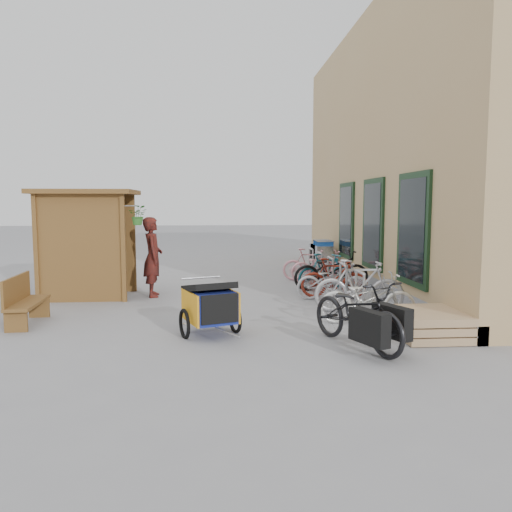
{
  "coord_description": "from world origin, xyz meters",
  "views": [
    {
      "loc": [
        -0.31,
        -8.87,
        2.09
      ],
      "look_at": [
        0.5,
        1.5,
        1.0
      ],
      "focal_mm": 35.0,
      "sensor_mm": 36.0,
      "label": 1
    }
  ],
  "objects": [
    {
      "name": "bike_3",
      "position": [
        2.28,
        1.9,
        0.45
      ],
      "size": [
        1.54,
        0.68,
        0.89
      ],
      "primitive_type": "imported",
      "rotation": [
        0.0,
        0.0,
        1.39
      ],
      "color": "maroon",
      "rests_on": "ground"
    },
    {
      "name": "bike_2",
      "position": [
        2.2,
        1.74,
        0.41
      ],
      "size": [
        1.61,
        0.7,
        0.82
      ],
      "primitive_type": "imported",
      "rotation": [
        0.0,
        0.0,
        1.47
      ],
      "color": "#BCBCC1",
      "rests_on": "ground"
    },
    {
      "name": "building",
      "position": [
        6.49,
        4.5,
        3.49
      ],
      "size": [
        6.07,
        13.0,
        7.0
      ],
      "color": "tan",
      "rests_on": "ground"
    },
    {
      "name": "bench",
      "position": [
        -3.67,
        -0.08,
        0.44
      ],
      "size": [
        0.48,
        1.37,
        0.86
      ],
      "rotation": [
        0.0,
        0.0,
        0.06
      ],
      "color": "brown",
      "rests_on": "ground"
    },
    {
      "name": "pallet_stack",
      "position": [
        3.0,
        -1.4,
        0.21
      ],
      "size": [
        1.0,
        1.2,
        0.4
      ],
      "color": "tan",
      "rests_on": "ground"
    },
    {
      "name": "bike_6",
      "position": [
        2.45,
        4.19,
        0.43
      ],
      "size": [
        1.64,
        0.62,
        0.85
      ],
      "primitive_type": "imported",
      "rotation": [
        0.0,
        0.0,
        1.61
      ],
      "color": "pink",
      "rests_on": "ground"
    },
    {
      "name": "person_kiosk",
      "position": [
        -1.76,
        2.43,
        0.9
      ],
      "size": [
        0.51,
        0.7,
        1.8
      ],
      "primitive_type": "imported",
      "rotation": [
        0.0,
        0.0,
        1.7
      ],
      "color": "maroon",
      "rests_on": "ground"
    },
    {
      "name": "bike_4",
      "position": [
        2.45,
        2.94,
        0.49
      ],
      "size": [
        1.89,
        0.76,
        0.97
      ],
      "primitive_type": "imported",
      "rotation": [
        0.0,
        0.0,
        1.63
      ],
      "color": "black",
      "rests_on": "ground"
    },
    {
      "name": "child_trailer",
      "position": [
        -0.43,
        -1.04,
        0.5
      ],
      "size": [
        1.02,
        1.57,
        0.91
      ],
      "rotation": [
        0.0,
        0.0,
        0.36
      ],
      "color": "navy",
      "rests_on": "ground"
    },
    {
      "name": "bike_5",
      "position": [
        2.33,
        3.06,
        0.44
      ],
      "size": [
        1.54,
        0.83,
        0.89
      ],
      "primitive_type": "imported",
      "rotation": [
        0.0,
        0.0,
        1.87
      ],
      "color": "#1F6A7E",
      "rests_on": "ground"
    },
    {
      "name": "cargo_bike",
      "position": [
        1.73,
        -1.91,
        0.51
      ],
      "size": [
        1.41,
        2.05,
        1.02
      ],
      "rotation": [
        0.0,
        0.0,
        0.42
      ],
      "color": "black",
      "rests_on": "ground"
    },
    {
      "name": "ground",
      "position": [
        0.0,
        0.0,
        0.0
      ],
      "size": [
        80.0,
        80.0,
        0.0
      ],
      "primitive_type": "plane",
      "color": "gray"
    },
    {
      "name": "shopping_carts",
      "position": [
        3.0,
        6.87,
        0.56
      ],
      "size": [
        0.53,
        1.47,
        0.96
      ],
      "color": "silver",
      "rests_on": "ground"
    },
    {
      "name": "bike_0",
      "position": [
        2.31,
        -0.44,
        0.45
      ],
      "size": [
        1.73,
        0.68,
        0.89
      ],
      "primitive_type": "imported",
      "rotation": [
        0.0,
        0.0,
        1.52
      ],
      "color": "silver",
      "rests_on": "ground"
    },
    {
      "name": "kiosk",
      "position": [
        -3.28,
        2.47,
        1.55
      ],
      "size": [
        2.49,
        1.65,
        2.4
      ],
      "color": "brown",
      "rests_on": "ground"
    },
    {
      "name": "bike_7",
      "position": [
        2.2,
        4.42,
        0.44
      ],
      "size": [
        1.53,
        0.71,
        0.89
      ],
      "primitive_type": "imported",
      "rotation": [
        0.0,
        0.0,
        1.36
      ],
      "color": "pink",
      "rests_on": "ground"
    },
    {
      "name": "bike_1",
      "position": [
        2.41,
        0.41,
        0.52
      ],
      "size": [
        1.77,
        0.72,
        1.03
      ],
      "primitive_type": "imported",
      "rotation": [
        0.0,
        0.0,
        1.43
      ],
      "color": "#BCBCC1",
      "rests_on": "ground"
    },
    {
      "name": "bike_rack",
      "position": [
        2.3,
        2.4,
        0.52
      ],
      "size": [
        0.05,
        5.35,
        0.86
      ],
      "color": "#A5A8AD",
      "rests_on": "ground"
    }
  ]
}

